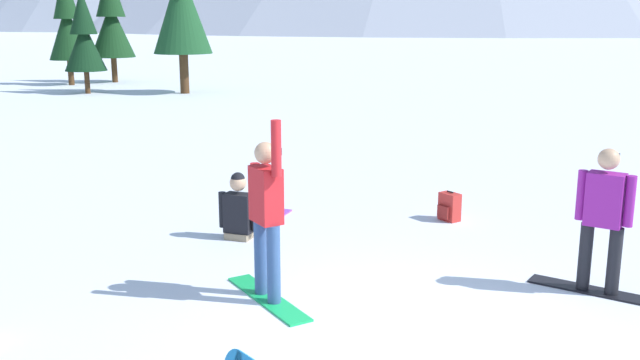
% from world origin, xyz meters
% --- Properties ---
extents(ground_plane, '(800.00, 800.00, 0.00)m').
position_xyz_m(ground_plane, '(0.00, 0.00, 0.00)').
color(ground_plane, silver).
extents(snowboarder_foreground, '(0.95, 1.50, 1.70)m').
position_xyz_m(snowboarder_foreground, '(2.76, 0.13, 0.90)').
color(snowboarder_foreground, black).
rests_on(snowboarder_foreground, ground_plane).
extents(snowboarder_midground, '(0.33, 1.59, 2.08)m').
position_xyz_m(snowboarder_midground, '(-0.68, 1.81, 0.99)').
color(snowboarder_midground, '#19B259').
rests_on(snowboarder_midground, ground_plane).
extents(snowboarder_background, '(1.57, 1.42, 0.98)m').
position_xyz_m(snowboarder_background, '(0.06, 4.18, 0.34)').
color(snowboarder_background, gray).
rests_on(snowboarder_background, ground_plane).
extents(backpack_red, '(0.29, 0.34, 0.47)m').
position_xyz_m(backpack_red, '(3.17, 3.33, 0.21)').
color(backpack_red, red).
rests_on(backpack_red, ground_plane).
extents(pine_tree_young, '(2.12, 2.12, 5.49)m').
position_xyz_m(pine_tree_young, '(4.37, 30.26, 2.99)').
color(pine_tree_young, '#472D19').
rests_on(pine_tree_young, ground_plane).
extents(pine_tree_twin, '(1.70, 1.70, 4.27)m').
position_xyz_m(pine_tree_twin, '(2.13, 25.55, 2.33)').
color(pine_tree_twin, '#472D19').
rests_on(pine_tree_twin, ground_plane).
extents(pine_tree_broad, '(1.78, 1.78, 5.32)m').
position_xyz_m(pine_tree_broad, '(2.24, 29.80, 2.90)').
color(pine_tree_broad, '#472D19').
rests_on(pine_tree_broad, ground_plane).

